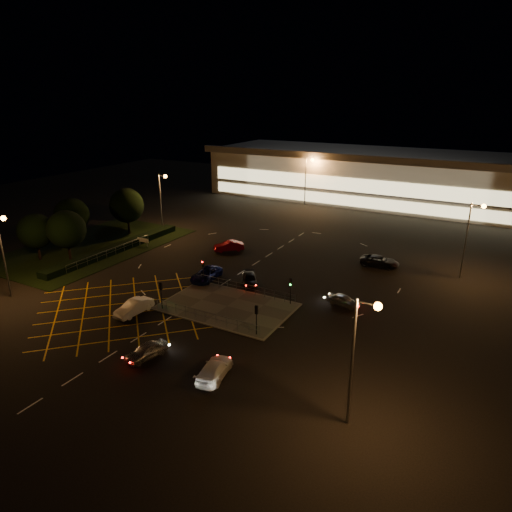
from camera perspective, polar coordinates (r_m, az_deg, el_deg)
The scene contains 27 objects.
ground at distance 54.37m, azimuth -4.29°, elevation -5.12°, with size 180.00×180.00×0.00m, color black.
pedestrian_island at distance 51.84m, azimuth -3.64°, elevation -6.32°, with size 14.00×9.00×0.12m, color #4C4944.
grass_verge at distance 76.17m, azimuth -19.68°, elevation 1.13°, with size 18.00×30.00×0.08m, color black.
hedge at distance 72.47m, azimuth -17.07°, elevation 0.89°, with size 2.00×26.00×1.00m, color black.
supermarket at distance 108.05m, azimuth 14.10°, elevation 9.78°, with size 72.00×26.50×10.50m.
streetlight_sw at distance 59.20m, azimuth -29.04°, elevation 1.27°, with size 1.78×0.56×10.03m.
streetlight_se at distance 32.31m, azimuth 12.83°, elevation -10.89°, with size 1.78×0.56×10.03m.
streetlight_nw at distance 79.70m, azimuth -11.65°, elevation 7.54°, with size 1.78×0.56×10.03m.
streetlight_ne at distance 63.28m, azimuth 25.30°, elevation 2.93°, with size 1.78×0.56×10.03m.
streetlight_far_left at distance 97.81m, azimuth 6.45°, elevation 10.00°, with size 1.78×0.56×10.03m.
signal_sw at distance 51.31m, azimuth -11.79°, elevation -4.17°, with size 0.28×0.30×3.15m.
signal_se at distance 44.98m, azimuth 0.05°, elevation -7.26°, with size 0.28×0.30×3.15m.
signal_nw at distance 57.07m, azimuth -6.63°, elevation -1.39°, with size 0.28×0.30×3.15m.
signal_ne at distance 51.46m, azimuth 4.37°, elevation -3.72°, with size 0.28×0.30×3.15m.
tree_a at distance 71.84m, azimuth -25.84°, elevation 2.81°, with size 5.04×5.04×6.86m.
tree_b at distance 77.93m, azimuth -22.04°, elevation 4.78°, with size 5.40×5.40×7.35m.
tree_c at distance 80.13m, azimuth -15.86°, elevation 6.08°, with size 5.76×5.76×7.84m.
tree_d at distance 88.62m, azimuth -15.90°, elevation 6.70°, with size 4.68×4.68×6.37m.
tree_e at distance 69.76m, azimuth -22.63°, elevation 3.08°, with size 5.40×5.40×7.35m.
car_near_silver at distance 43.39m, azimuth -13.53°, elevation -11.45°, with size 1.65×4.10×1.40m, color #ACAFB3.
car_queue_white at distance 51.70m, azimuth -15.02°, elevation -6.21°, with size 1.62×4.63×1.53m, color white.
car_left_blue at distance 59.21m, azimuth -6.23°, elevation -2.26°, with size 2.48×5.38×1.50m, color #0C124B.
car_far_dkgrey at distance 57.56m, azimuth -0.80°, elevation -2.93°, with size 1.77×4.36×1.27m, color black.
car_right_silver at distance 52.80m, azimuth 10.88°, elevation -5.44°, with size 1.54×3.83×1.30m, color #A1A3A8.
car_circ_red at distance 69.78m, azimuth -3.45°, elevation 1.25°, with size 1.60×4.58×1.51m, color maroon.
car_east_grey at distance 65.72m, azimuth 15.20°, elevation -0.62°, with size 2.44×5.30×1.47m, color black.
car_approach_white at distance 39.90m, azimuth -5.22°, elevation -13.92°, with size 1.98×4.88×1.41m, color silver.
Camera 1 is at (27.39, -41.11, 22.70)m, focal length 32.00 mm.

